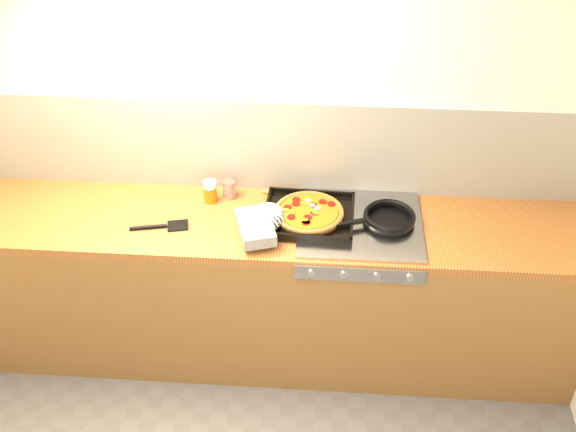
# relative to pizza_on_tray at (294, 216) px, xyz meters

# --- Properties ---
(room_shell) EXTENTS (3.20, 3.20, 3.20)m
(room_shell) POSITION_rel_pizza_on_tray_xyz_m (-0.13, 0.30, 0.20)
(room_shell) COLOR white
(room_shell) RESTS_ON ground
(counter_run) EXTENTS (3.20, 0.62, 0.90)m
(counter_run) POSITION_rel_pizza_on_tray_xyz_m (-0.13, 0.01, -0.50)
(counter_run) COLOR brown
(counter_run) RESTS_ON ground
(stovetop) EXTENTS (0.60, 0.56, 0.02)m
(stovetop) POSITION_rel_pizza_on_tray_xyz_m (0.32, 0.01, -0.04)
(stovetop) COLOR #A1A2A6
(stovetop) RESTS_ON counter_run
(pizza_on_tray) EXTENTS (0.59, 0.50, 0.07)m
(pizza_on_tray) POSITION_rel_pizza_on_tray_xyz_m (0.00, 0.00, 0.00)
(pizza_on_tray) COLOR black
(pizza_on_tray) RESTS_ON stovetop
(frying_pan) EXTENTS (0.44, 0.33, 0.04)m
(frying_pan) POSITION_rel_pizza_on_tray_xyz_m (0.46, 0.03, -0.01)
(frying_pan) COLOR black
(frying_pan) RESTS_ON stovetop
(tomato_can) EXTENTS (0.09, 0.09, 0.10)m
(tomato_can) POSITION_rel_pizza_on_tray_xyz_m (-0.35, 0.20, 0.00)
(tomato_can) COLOR #A8120D
(tomato_can) RESTS_ON counter_run
(juice_glass) EXTENTS (0.07, 0.07, 0.12)m
(juice_glass) POSITION_rel_pizza_on_tray_xyz_m (-0.44, 0.16, 0.01)
(juice_glass) COLOR #E55C0D
(juice_glass) RESTS_ON counter_run
(wooden_spoon) EXTENTS (0.30, 0.07, 0.02)m
(wooden_spoon) POSITION_rel_pizza_on_tray_xyz_m (-0.01, 0.22, -0.04)
(wooden_spoon) COLOR #A08043
(wooden_spoon) RESTS_ON counter_run
(black_spatula) EXTENTS (0.29, 0.11, 0.02)m
(black_spatula) POSITION_rel_pizza_on_tray_xyz_m (-0.64, -0.08, -0.04)
(black_spatula) COLOR black
(black_spatula) RESTS_ON counter_run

